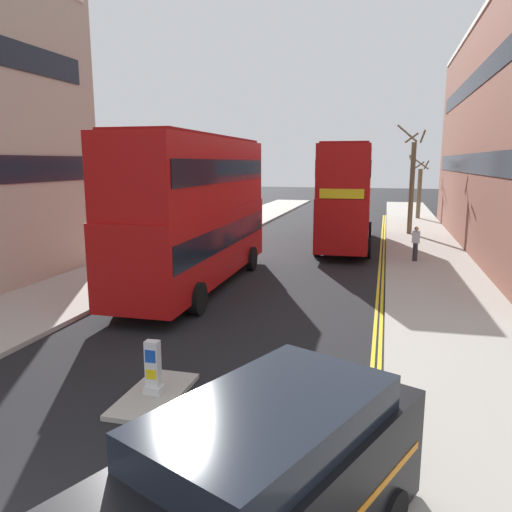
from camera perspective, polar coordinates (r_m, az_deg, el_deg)
sidewalk_right at (r=20.39m, az=20.32°, el=-3.03°), size 4.00×80.00×0.14m
sidewalk_left at (r=23.00m, az=-13.85°, el=-1.15°), size 4.00×80.00×0.14m
kerb_line_outer at (r=18.35m, az=14.34°, el=-4.39°), size 0.10×56.00×0.01m
kerb_line_inner at (r=18.35m, az=13.84°, el=-4.37°), size 0.10×56.00×0.01m
traffic_island at (r=10.61m, az=-11.65°, el=-15.45°), size 1.10×2.20×0.10m
keep_left_bollard at (r=10.38m, az=-11.78°, el=-12.69°), size 0.36×0.28×1.11m
double_decker_bus_away at (r=18.62m, az=-6.88°, el=5.55°), size 2.90×10.84×5.64m
double_decker_bus_oncoming at (r=28.20m, az=10.48°, el=7.21°), size 3.01×10.87×5.64m
taxi_minivan at (r=6.05m, az=0.04°, el=-26.11°), size 3.65×5.15×2.12m
pedestrian_far at (r=24.22m, az=17.93°, el=1.43°), size 0.34×0.22×1.62m
street_tree_near at (r=33.31m, az=17.51°, el=7.96°), size 1.75×1.72×6.87m
street_tree_mid at (r=42.95m, az=18.27°, el=7.32°), size 1.62×1.62×5.13m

